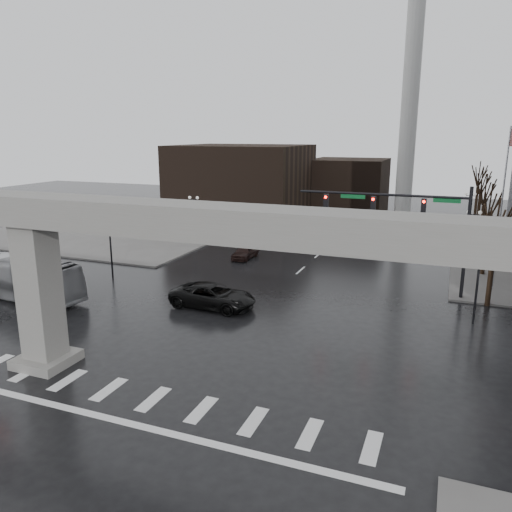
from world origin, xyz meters
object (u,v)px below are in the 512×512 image
object	(u,v)px
signal_mast_arm	(411,215)
pickup_truck	(213,296)
far_car	(245,252)
city_bus	(18,277)

from	to	relation	value
signal_mast_arm	pickup_truck	world-z (taller)	signal_mast_arm
pickup_truck	far_car	xyz separation A→B (m)	(-3.19, 13.29, -0.16)
far_car	pickup_truck	bearing A→B (deg)	-74.97
signal_mast_arm	pickup_truck	size ratio (longest dim) A/B	2.07
city_bus	far_car	bearing A→B (deg)	-25.93
signal_mast_arm	pickup_truck	bearing A→B (deg)	-145.91
signal_mast_arm	pickup_truck	xyz separation A→B (m)	(-11.85, -8.02, -5.01)
pickup_truck	far_car	world-z (taller)	pickup_truck
pickup_truck	far_car	bearing A→B (deg)	14.99
city_bus	far_car	size ratio (longest dim) A/B	2.88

